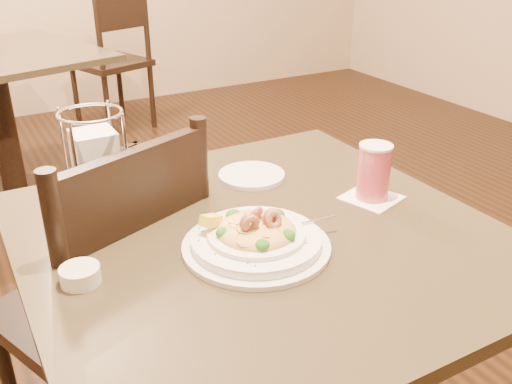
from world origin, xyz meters
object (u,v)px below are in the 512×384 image
napkin_caddy (97,166)px  side_plate (252,175)px  butter_ramekin (80,275)px  dining_chair_far (114,57)px  drink_glass (374,172)px  main_table (261,327)px  pasta_bowl (256,237)px  dining_chair_near (112,302)px  bread_basket (134,185)px

napkin_caddy → side_plate: bearing=-5.2°
napkin_caddy → butter_ramekin: 0.31m
dining_chair_far → drink_glass: 2.87m
main_table → drink_glass: (0.29, 0.01, 0.30)m
main_table → pasta_bowl: 0.27m
dining_chair_near → pasta_bowl: (0.21, -0.31, 0.27)m
bread_basket → dining_chair_near: bearing=-162.7°
napkin_caddy → bread_basket: bearing=11.2°
pasta_bowl → drink_glass: (0.33, 0.06, 0.04)m
dining_chair_far → butter_ramekin: (-0.88, -2.85, 0.26)m
dining_chair_far → drink_glass: bearing=66.1°
main_table → butter_ramekin: size_ratio=13.10×
dining_chair_near → drink_glass: (0.54, -0.25, 0.31)m
main_table → drink_glass: 0.42m
main_table → dining_chair_near: dining_chair_near is taller
main_table → drink_glass: size_ratio=6.40×
dining_chair_near → napkin_caddy: (0.01, 0.01, 0.34)m
napkin_caddy → main_table: bearing=-48.7°
dining_chair_far → bread_basket: size_ratio=2.95×
napkin_caddy → butter_ramekin: (-0.11, -0.27, -0.08)m
dining_chair_near → dining_chair_far: 2.70m
napkin_caddy → butter_ramekin: napkin_caddy is taller
bread_basket → butter_ramekin: bread_basket is taller
bread_basket → main_table: bearing=-61.0°
dining_chair_near → bread_basket: (0.09, 0.03, 0.27)m
main_table → dining_chair_far: size_ratio=0.97×
drink_glass → butter_ramekin: size_ratio=2.05×
pasta_bowl → drink_glass: size_ratio=2.20×
dining_chair_far → side_plate: (-0.42, -2.61, 0.25)m
pasta_bowl → drink_glass: drink_glass is taller
pasta_bowl → butter_ramekin: 0.32m
main_table → bread_basket: 0.42m
butter_ramekin → dining_chair_far: bearing=72.8°
side_plate → butter_ramekin: bearing=-152.5°
dining_chair_far → side_plate: dining_chair_far is taller
dining_chair_far → pasta_bowl: (-0.57, -2.90, 0.27)m
napkin_caddy → side_plate: 0.37m
pasta_bowl → main_table: bearing=51.9°
bread_basket → dining_chair_far: bearing=74.9°
main_table → napkin_caddy: 0.49m
pasta_bowl → drink_glass: 0.34m
napkin_caddy → dining_chair_far: bearing=73.3°
pasta_bowl → bread_basket: size_ratio=0.98×
dining_chair_near → side_plate: (0.36, -0.02, 0.25)m
main_table → drink_glass: bearing=2.3°
dining_chair_far → main_table: bearing=60.4°
dining_chair_near → dining_chair_far: size_ratio=1.00×
dining_chair_far → pasta_bowl: size_ratio=3.00×
dining_chair_near → drink_glass: bearing=133.7°
dining_chair_near → bread_basket: dining_chair_near is taller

